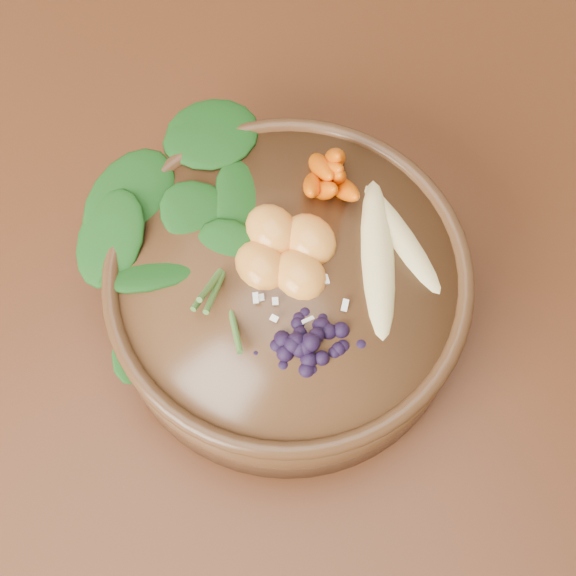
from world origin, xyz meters
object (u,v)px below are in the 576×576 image
blueberry_pile (310,334)px  banana_halves (392,240)px  stoneware_bowl (288,293)px  mandarin_cluster (285,243)px  kale_heap (215,205)px  dining_table (94,379)px  carrot_cluster (331,150)px

blueberry_pile → banana_halves: bearing=14.5°
stoneware_bowl → mandarin_cluster: (0.01, 0.02, 0.06)m
kale_heap → stoneware_bowl: bearing=-77.1°
banana_halves → blueberry_pile: blueberry_pile is taller
dining_table → blueberry_pile: blueberry_pile is taller
carrot_cluster → dining_table: bearing=-163.8°
kale_heap → banana_halves: bearing=-47.6°
mandarin_cluster → banana_halves: bearing=-33.8°
dining_table → mandarin_cluster: size_ratio=17.34×
kale_heap → mandarin_cluster: size_ratio=2.07×
carrot_cluster → blueberry_pile: (-0.10, -0.11, -0.02)m
stoneware_bowl → carrot_cluster: (0.08, 0.05, 0.08)m
dining_table → banana_halves: banana_halves is taller
stoneware_bowl → dining_table: bearing=153.5°
stoneware_bowl → blueberry_pile: (-0.02, -0.06, 0.06)m
dining_table → mandarin_cluster: (0.18, -0.07, 0.19)m
dining_table → carrot_cluster: carrot_cluster is taller
mandarin_cluster → dining_table: bearing=158.9°
banana_halves → mandarin_cluster: bearing=170.3°
carrot_cluster → mandarin_cluster: 0.08m
banana_halves → blueberry_pile: (-0.10, -0.03, 0.01)m
dining_table → kale_heap: 0.25m
kale_heap → mandarin_cluster: kale_heap is taller
dining_table → stoneware_bowl: 0.23m
stoneware_bowl → banana_halves: 0.10m
dining_table → stoneware_bowl: (0.17, -0.08, 0.13)m
stoneware_bowl → carrot_cluster: carrot_cluster is taller
banana_halves → mandarin_cluster: 0.08m
kale_heap → carrot_cluster: size_ratio=2.38×
mandarin_cluster → blueberry_pile: blueberry_pile is taller
mandarin_cluster → stoneware_bowl: bearing=-120.3°
stoneware_bowl → kale_heap: kale_heap is taller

